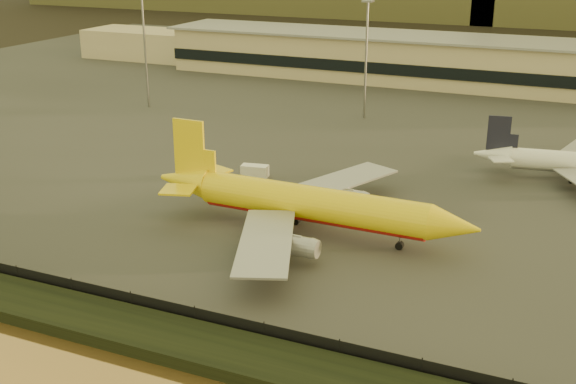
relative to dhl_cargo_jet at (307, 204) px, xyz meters
name	(u,v)px	position (x,y,z in m)	size (l,w,h in m)	color
ground	(236,274)	(-3.13, -14.85, -4.37)	(900.00, 900.00, 0.00)	black
embankment	(158,336)	(-3.13, -31.85, -3.67)	(320.00, 7.00, 1.40)	black
tarmac	(424,108)	(-3.13, 80.15, -4.27)	(320.00, 220.00, 0.20)	#2D2D2D
perimeter_fence	(179,313)	(-3.13, -27.85, -3.07)	(300.00, 0.05, 2.20)	black
terminal_building	(401,58)	(-17.65, 110.70, 1.87)	(202.00, 25.00, 12.60)	tan
apron_light_masts	(480,59)	(11.87, 60.15, 11.33)	(152.20, 12.20, 25.40)	slate
dhl_cargo_jet	(307,204)	(0.00, 0.00, 0.00)	(46.67, 45.85, 13.98)	yellow
gse_vehicle_yellow	(336,189)	(-1.50, 15.87, -3.29)	(3.91, 1.76, 1.76)	yellow
gse_vehicle_white	(255,171)	(-17.15, 18.65, -3.16)	(4.50, 2.02, 2.02)	white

